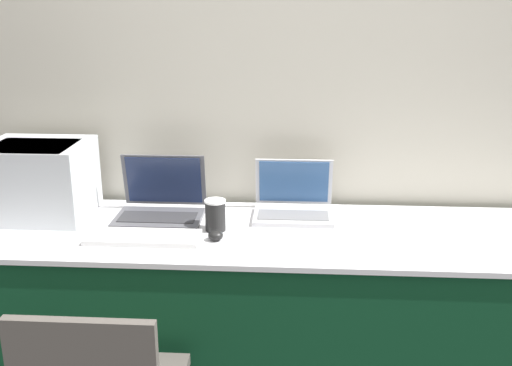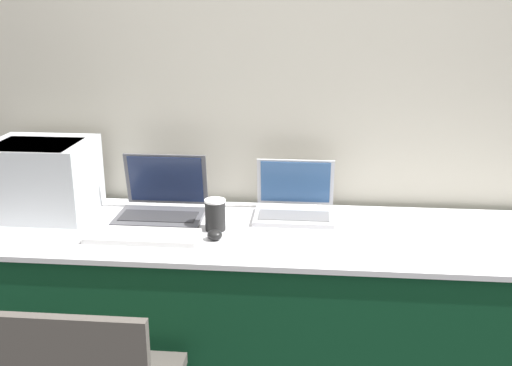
% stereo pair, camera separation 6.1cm
% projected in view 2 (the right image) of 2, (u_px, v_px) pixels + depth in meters
% --- Properties ---
extents(wall_back, '(8.00, 0.05, 2.60)m').
position_uv_depth(wall_back, '(304.00, 79.00, 2.47)').
color(wall_back, '#B7B2A3').
rests_on(wall_back, ground_plane).
extents(table, '(2.59, 0.64, 0.77)m').
position_uv_depth(table, '(297.00, 322.00, 2.38)').
color(table, '#0C381E').
rests_on(table, ground_plane).
extents(printer, '(0.40, 0.33, 0.30)m').
position_uv_depth(printer, '(42.00, 175.00, 2.41)').
color(printer, '#B2B7BC').
rests_on(printer, table).
extents(laptop_left, '(0.34, 0.27, 0.24)m').
position_uv_depth(laptop_left, '(162.00, 203.00, 2.42)').
color(laptop_left, '#4C4C51').
rests_on(laptop_left, table).
extents(laptop_right, '(0.32, 0.25, 0.22)m').
position_uv_depth(laptop_right, '(294.00, 204.00, 2.42)').
color(laptop_right, '#B7B7BC').
rests_on(laptop_right, table).
extents(external_keyboard, '(0.41, 0.15, 0.02)m').
position_uv_depth(external_keyboard, '(143.00, 236.00, 2.20)').
color(external_keyboard, silver).
rests_on(external_keyboard, table).
extents(coffee_cup, '(0.08, 0.08, 0.12)m').
position_uv_depth(coffee_cup, '(215.00, 215.00, 2.27)').
color(coffee_cup, black).
rests_on(coffee_cup, table).
extents(mouse, '(0.06, 0.05, 0.04)m').
position_uv_depth(mouse, '(215.00, 235.00, 2.19)').
color(mouse, black).
rests_on(mouse, table).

